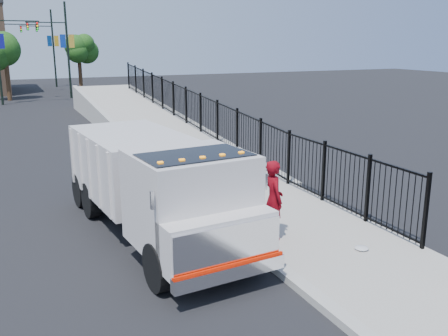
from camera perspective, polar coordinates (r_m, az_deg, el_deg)
name	(u,v)px	position (r m, az deg, el deg)	size (l,w,h in m)	color
ground	(248,247)	(12.22, 2.78, -9.01)	(120.00, 120.00, 0.00)	black
sidewalk	(366,263)	(11.68, 15.97, -10.41)	(3.55, 12.00, 0.12)	#9E998E
curb	(292,279)	(10.62, 7.80, -12.44)	(0.30, 12.00, 0.16)	#ADAAA3
ramp	(149,133)	(27.40, -8.55, 4.02)	(3.95, 24.00, 1.70)	#9E998E
iron_fence	(201,126)	(23.96, -2.68, 4.87)	(0.10, 28.00, 1.80)	black
truck	(156,181)	(12.45, -7.75, -1.51)	(3.13, 7.81, 2.61)	black
worker	(273,200)	(12.20, 5.68, -3.61)	(0.71, 0.47, 1.95)	maroon
debris	(362,248)	(12.18, 15.44, -8.81)	(0.33, 0.33, 0.08)	silver
light_pole_0	(1,47)	(42.41, -24.13, 12.50)	(3.77, 0.22, 8.00)	black
light_pole_1	(64,46)	(45.44, -17.83, 13.09)	(3.78, 0.22, 8.00)	black
light_pole_2	(7,46)	(51.38, -23.58, 12.67)	(3.77, 0.22, 8.00)	black
light_pole_3	(50,45)	(57.21, -19.24, 13.11)	(3.78, 0.22, 8.00)	black
tree_0	(5,52)	(45.29, -23.76, 12.06)	(2.82, 2.82, 5.41)	#382314
tree_1	(79,51)	(50.63, -16.28, 12.74)	(2.14, 2.14, 5.07)	#382314
tree_2	(3,50)	(57.27, -23.97, 12.26)	(2.57, 2.57, 5.28)	#382314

